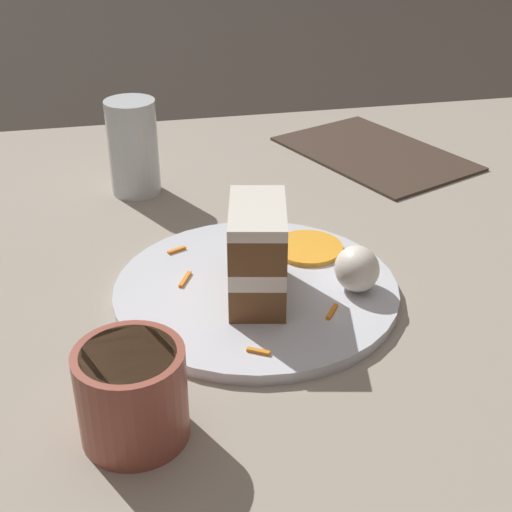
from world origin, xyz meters
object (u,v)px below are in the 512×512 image
Objects in this scene: cake_slice at (257,253)px; coffee_mug at (132,391)px; drinking_glass at (134,154)px; menu_card at (374,153)px; plate at (256,290)px; cream_dollop at (357,269)px; orange_garnish at (308,248)px.

coffee_mug is at bearing 62.57° from cake_slice.
drinking_glass is 0.35m from menu_card.
cake_slice reaches higher than coffee_mug.
cake_slice is 0.39× the size of menu_card.
plate is 0.05m from cake_slice.
cream_dollop is 0.58× the size of coffee_mug.
cake_slice reaches higher than plate.
coffee_mug is at bearing 176.37° from drinking_glass.
menu_card is (0.50, -0.37, -0.04)m from coffee_mug.
cream_dollop is 0.18× the size of menu_card.
menu_card is at bearing -113.15° from cake_slice.
menu_card is at bearing -32.61° from orange_garnish.
cream_dollop is at bearing -135.58° from menu_card.
drinking_glass is at bearing 20.01° from plate.
coffee_mug reaches higher than cream_dollop.
plate is 2.33× the size of drinking_glass.
cream_dollop is 0.38m from menu_card.
cake_slice is 0.43m from menu_card.
plate is 0.41m from menu_card.
orange_garnish is at bearing -142.01° from drinking_glass.
drinking_glass is at bearing -3.63° from coffee_mug.
cream_dollop reaches higher than plate.
drinking_glass is 0.45× the size of menu_card.
cake_slice is at bearing -161.56° from drinking_glass.
coffee_mug is (-0.14, 0.22, 0.01)m from cream_dollop.
cake_slice reaches higher than menu_card.
cake_slice is 0.30m from drinking_glass.
orange_garnish is at bearing -121.12° from cake_slice.
menu_card is (0.35, -0.15, -0.03)m from cream_dollop.
drinking_glass reaches higher than plate.
orange_garnish is (0.06, -0.07, 0.01)m from plate.
coffee_mug is 0.30× the size of menu_card.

